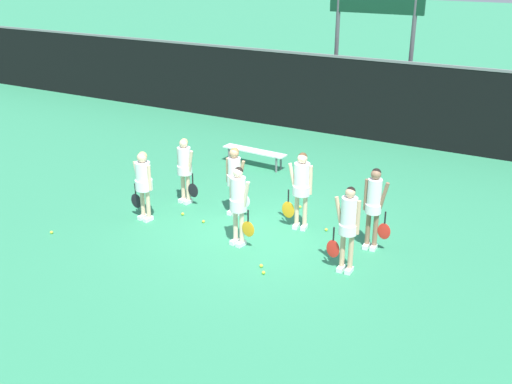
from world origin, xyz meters
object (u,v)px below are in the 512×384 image
object	(u,v)px
player_6	(374,202)
bench_courtside	(254,152)
player_0	(143,180)
tennis_ball_6	(52,232)
tennis_ball_5	(264,273)
tennis_ball_8	(326,230)
tennis_ball_0	(203,221)
tennis_ball_3	(300,207)
player_5	(301,184)
tennis_ball_4	(332,244)
tennis_ball_1	(243,205)
player_2	(348,223)
tennis_ball_7	(261,266)
tennis_ball_2	(183,214)
scoreboard	(376,11)
player_1	(239,200)
player_4	(235,176)
player_3	(185,166)

from	to	relation	value
player_6	bench_courtside	bearing A→B (deg)	141.61
player_0	tennis_ball_6	bearing A→B (deg)	-120.22
tennis_ball_5	tennis_ball_8	distance (m)	2.39
tennis_ball_0	tennis_ball_3	bearing A→B (deg)	50.14
player_5	tennis_ball_0	distance (m)	2.45
tennis_ball_4	tennis_ball_5	world-z (taller)	same
tennis_ball_1	tennis_ball_8	size ratio (longest dim) A/B	1.04
player_2	tennis_ball_7	distance (m)	1.92
tennis_ball_6	tennis_ball_8	xyz separation A→B (m)	(5.21, 3.16, -0.00)
player_5	tennis_ball_7	distance (m)	2.27
player_2	tennis_ball_0	bearing A→B (deg)	171.00
tennis_ball_0	tennis_ball_2	xyz separation A→B (m)	(-0.67, 0.10, 0.00)
tennis_ball_2	tennis_ball_6	distance (m)	2.96
scoreboard	tennis_ball_8	distance (m)	9.32
player_1	player_5	size ratio (longest dim) A/B	0.98
tennis_ball_4	player_1	bearing A→B (deg)	-151.78
tennis_ball_6	tennis_ball_0	bearing A→B (deg)	39.76
player_0	player_6	bearing A→B (deg)	22.01
player_2	tennis_ball_7	bearing A→B (deg)	-156.56
tennis_ball_4	tennis_ball_5	bearing A→B (deg)	-110.66
tennis_ball_0	player_1	bearing A→B (deg)	-22.19
player_2	tennis_ball_4	distance (m)	1.47
player_6	tennis_ball_7	xyz separation A→B (m)	(-1.59, -1.87, -1.01)
player_4	tennis_ball_1	bearing A→B (deg)	100.60
tennis_ball_3	tennis_ball_4	xyz separation A→B (m)	(1.46, -1.45, 0.00)
player_5	tennis_ball_3	bearing A→B (deg)	107.13
player_4	tennis_ball_5	size ratio (longest dim) A/B	24.35
tennis_ball_1	tennis_ball_5	world-z (taller)	tennis_ball_1
bench_courtside	player_3	bearing A→B (deg)	-89.03
player_0	tennis_ball_3	world-z (taller)	player_0
player_0	tennis_ball_3	size ratio (longest dim) A/B	25.25
player_1	player_3	bearing A→B (deg)	159.67
player_2	player_6	distance (m)	1.17
tennis_ball_6	tennis_ball_7	distance (m)	4.87
player_5	tennis_ball_3	world-z (taller)	player_5
player_6	tennis_ball_6	distance (m)	7.04
tennis_ball_5	player_2	bearing A→B (deg)	34.80
player_1	tennis_ball_2	size ratio (longest dim) A/B	24.82
scoreboard	tennis_ball_1	size ratio (longest dim) A/B	72.60
player_1	tennis_ball_5	distance (m)	1.69
player_5	player_6	distance (m)	1.73
player_0	player_3	size ratio (longest dim) A/B	1.00
player_1	player_4	world-z (taller)	player_1
tennis_ball_1	tennis_ball_2	bearing A→B (deg)	-128.86
tennis_ball_7	player_3	bearing A→B (deg)	148.90
tennis_ball_6	player_6	bearing A→B (deg)	24.26
player_3	player_5	bearing A→B (deg)	10.29
player_4	tennis_ball_6	size ratio (longest dim) A/B	23.84
bench_courtside	tennis_ball_0	xyz separation A→B (m)	(0.95, -3.99, -0.38)
player_4	player_1	bearing A→B (deg)	-55.31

